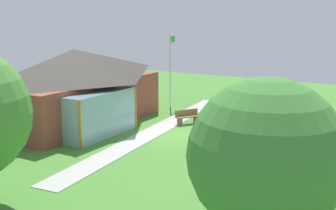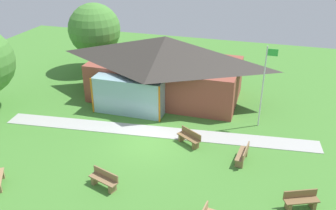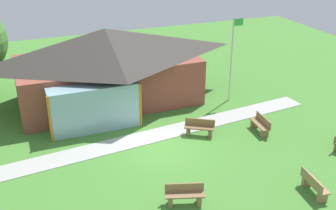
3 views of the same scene
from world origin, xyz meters
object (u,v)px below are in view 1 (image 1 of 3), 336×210
object	(u,v)px
bench_front_center	(246,141)
bench_front_right	(300,123)
tree_lawn_corner	(266,157)
bench_mid_right	(222,109)
pavilion	(76,85)
bench_front_left	(232,179)
flagpole	(171,67)
bench_lawn_far_right	(278,106)
bench_rear_near_path	(188,117)

from	to	relation	value
bench_front_center	bench_front_right	distance (m)	5.18
tree_lawn_corner	bench_front_center	bearing A→B (deg)	23.43
bench_mid_right	tree_lawn_corner	size ratio (longest dim) A/B	0.31
pavilion	bench_front_left	size ratio (longest dim) A/B	7.42
flagpole	bench_mid_right	bearing A→B (deg)	-97.41
flagpole	bench_lawn_far_right	distance (m)	7.70
bench_rear_near_path	tree_lawn_corner	world-z (taller)	tree_lawn_corner
bench_front_left	bench_lawn_far_right	xyz separation A→B (m)	(13.58, 2.51, 0.00)
pavilion	bench_mid_right	xyz separation A→B (m)	(6.28, -6.55, -1.88)
bench_rear_near_path	tree_lawn_corner	bearing A→B (deg)	68.10
flagpole	bench_mid_right	world-z (taller)	flagpole
tree_lawn_corner	flagpole	bearing A→B (deg)	37.34
pavilion	tree_lawn_corner	xyz separation A→B (m)	(-9.23, -14.63, 0.81)
flagpole	bench_lawn_far_right	xyz separation A→B (m)	(2.23, -6.97, -2.40)
bench_mid_right	bench_front_right	bearing A→B (deg)	175.83
bench_rear_near_path	bench_mid_right	bearing A→B (deg)	-162.83
bench_lawn_far_right	bench_mid_right	xyz separation A→B (m)	(-2.77, 2.81, 0.00)
pavilion	bench_front_right	size ratio (longest dim) A/B	7.21
pavilion	bench_front_center	size ratio (longest dim) A/B	7.12
bench_mid_right	bench_front_left	bearing A→B (deg)	122.12
bench_front_center	bench_mid_right	world-z (taller)	same
bench_front_center	bench_lawn_far_right	distance (m)	8.79
bench_rear_near_path	flagpole	bearing A→B (deg)	-104.57
bench_lawn_far_right	bench_rear_near_path	world-z (taller)	same
bench_lawn_far_right	flagpole	bearing A→B (deg)	-96.09
bench_front_right	bench_lawn_far_right	world-z (taller)	same
bench_front_center	bench_front_right	xyz separation A→B (m)	(5.02, -1.29, 0.00)
flagpole	bench_rear_near_path	xyz separation A→B (m)	(-3.58, -3.33, -2.40)
bench_front_center	bench_mid_right	distance (m)	7.14
pavilion	bench_front_center	distance (m)	10.66
bench_front_left	tree_lawn_corner	world-z (taller)	tree_lawn_corner
bench_lawn_far_right	bench_mid_right	world-z (taller)	same
bench_front_left	pavilion	bearing A→B (deg)	126.37
bench_front_right	bench_rear_near_path	world-z (taller)	same
bench_front_left	bench_mid_right	distance (m)	12.04
bench_front_center	bench_rear_near_path	bearing A→B (deg)	-103.13
pavilion	bench_front_left	world-z (taller)	pavilion
bench_front_center	bench_lawn_far_right	xyz separation A→B (m)	(8.72, 1.13, 0.00)
bench_mid_right	tree_lawn_corner	world-z (taller)	tree_lawn_corner
bench_mid_right	pavilion	bearing A→B (deg)	49.74
bench_lawn_far_right	bench_rear_near_path	distance (m)	6.86
flagpole	bench_front_right	xyz separation A→B (m)	(-1.47, -9.39, -2.40)
bench_front_center	flagpole	bearing A→B (deg)	-110.46
bench_lawn_far_right	bench_mid_right	distance (m)	3.95
bench_front_center	bench_mid_right	size ratio (longest dim) A/B	1.02
bench_lawn_far_right	bench_mid_right	bearing A→B (deg)	-69.21
bench_rear_near_path	tree_lawn_corner	distance (m)	15.57
bench_front_center	bench_lawn_far_right	size ratio (longest dim) A/B	1.01
bench_front_right	bench_front_center	bearing A→B (deg)	-97.19
bench_front_left	bench_rear_near_path	xyz separation A→B (m)	(7.77, 6.15, 0.00)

